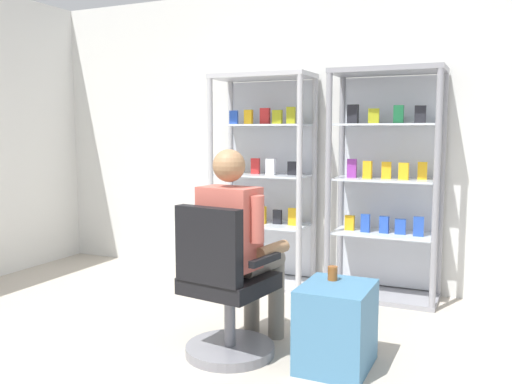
# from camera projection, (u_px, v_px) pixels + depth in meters

# --- Properties ---
(back_wall) EXTENTS (6.00, 0.10, 2.70)m
(back_wall) POSITION_uv_depth(u_px,v_px,m) (331.00, 136.00, 4.92)
(back_wall) COLOR silver
(back_wall) RESTS_ON ground
(display_cabinet_left) EXTENTS (0.90, 0.45, 1.90)m
(display_cabinet_left) POSITION_uv_depth(u_px,v_px,m) (265.00, 179.00, 4.97)
(display_cabinet_left) COLOR #B7B7BC
(display_cabinet_left) RESTS_ON ground
(display_cabinet_right) EXTENTS (0.90, 0.45, 1.90)m
(display_cabinet_right) POSITION_uv_depth(u_px,v_px,m) (386.00, 183.00, 4.52)
(display_cabinet_right) COLOR gray
(display_cabinet_right) RESTS_ON ground
(office_chair) EXTENTS (0.60, 0.56, 0.96)m
(office_chair) POSITION_uv_depth(u_px,v_px,m) (225.00, 296.00, 3.33)
(office_chair) COLOR slate
(office_chair) RESTS_ON ground
(seated_shopkeeper) EXTENTS (0.53, 0.60, 1.29)m
(seated_shopkeeper) POSITION_uv_depth(u_px,v_px,m) (239.00, 240.00, 3.43)
(seated_shopkeeper) COLOR slate
(seated_shopkeeper) RESTS_ON ground
(storage_crate) EXTENTS (0.40, 0.47, 0.50)m
(storage_crate) POSITION_uv_depth(u_px,v_px,m) (336.00, 326.00, 3.22)
(storage_crate) COLOR teal
(storage_crate) RESTS_ON ground
(tea_glass) EXTENTS (0.06, 0.06, 0.09)m
(tea_glass) POSITION_uv_depth(u_px,v_px,m) (333.00, 273.00, 3.29)
(tea_glass) COLOR brown
(tea_glass) RESTS_ON storage_crate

